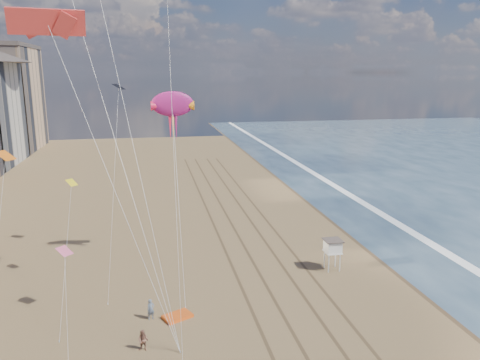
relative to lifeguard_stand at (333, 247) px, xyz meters
name	(u,v)px	position (x,y,z in m)	size (l,w,h in m)	color
wet_sand	(358,218)	(10.25, 15.80, -2.50)	(260.00, 260.00, 0.00)	#42301E
foam	(386,216)	(14.45, 15.80, -2.50)	(260.00, 260.00, 0.00)	white
tracks	(260,253)	(-6.20, 5.80, -2.50)	(7.68, 120.00, 0.01)	brown
lifeguard_stand	(333,247)	(0.00, 0.00, 0.00)	(1.80, 1.80, 3.25)	silver
grounded_kite	(177,316)	(-16.25, -6.73, -2.38)	(2.28, 1.45, 0.26)	#EE5514
show_kite	(172,104)	(-15.50, 5.02, 14.25)	(4.34, 5.66, 19.63)	#9D1867
kite_flyer_a	(151,309)	(-18.40, -6.53, -1.63)	(0.64, 0.42, 1.75)	slate
kite_flyer_b	(143,340)	(-18.98, -10.97, -1.69)	(0.79, 0.61, 1.62)	brown
small_kites	(75,126)	(-23.94, -1.51, 13.03)	(16.60, 19.15, 21.20)	yellow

